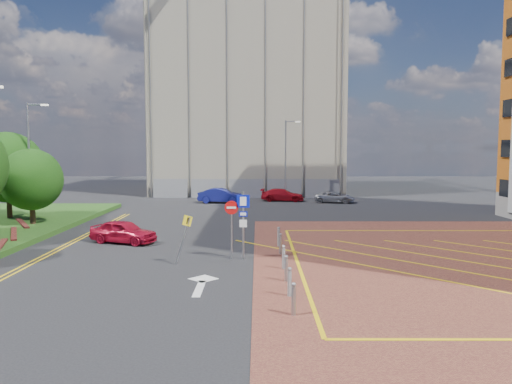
{
  "coord_description": "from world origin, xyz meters",
  "views": [
    {
      "loc": [
        1.17,
        -22.19,
        5.23
      ],
      "look_at": [
        1.1,
        3.33,
        2.98
      ],
      "focal_mm": 35.0,
      "sensor_mm": 36.0,
      "label": 1
    }
  ],
  "objects_px": {
    "tree_c": "(31,180)",
    "sign_cluster": "(239,218)",
    "lamp_left_far": "(30,156)",
    "car_red_left": "(123,232)",
    "car_silver_back": "(334,197)",
    "car_blue_back": "(221,196)",
    "lamp_back": "(286,157)",
    "tree_d": "(8,167)",
    "warning_sign": "(184,233)",
    "car_red_back": "(282,195)"
  },
  "relations": [
    {
      "from": "car_blue_back",
      "to": "car_red_left",
      "type": "bearing_deg",
      "value": 176.44
    },
    {
      "from": "car_blue_back",
      "to": "lamp_left_far",
      "type": "bearing_deg",
      "value": 144.68
    },
    {
      "from": "car_red_left",
      "to": "car_silver_back",
      "type": "distance_m",
      "value": 25.2
    },
    {
      "from": "car_red_left",
      "to": "warning_sign",
      "type": "bearing_deg",
      "value": -121.2
    },
    {
      "from": "lamp_left_far",
      "to": "lamp_back",
      "type": "relative_size",
      "value": 1.0
    },
    {
      "from": "tree_d",
      "to": "sign_cluster",
      "type": "xyz_separation_m",
      "value": [
        16.8,
        -12.02,
        -1.92
      ]
    },
    {
      "from": "car_blue_back",
      "to": "tree_d",
      "type": "bearing_deg",
      "value": 137.88
    },
    {
      "from": "tree_d",
      "to": "lamp_left_far",
      "type": "relative_size",
      "value": 0.76
    },
    {
      "from": "car_blue_back",
      "to": "car_silver_back",
      "type": "bearing_deg",
      "value": -80.96
    },
    {
      "from": "lamp_left_far",
      "to": "car_blue_back",
      "type": "xyz_separation_m",
      "value": [
        12.11,
        13.08,
        -3.95
      ]
    },
    {
      "from": "tree_d",
      "to": "lamp_left_far",
      "type": "distance_m",
      "value": 2.44
    },
    {
      "from": "sign_cluster",
      "to": "warning_sign",
      "type": "relative_size",
      "value": 1.43
    },
    {
      "from": "tree_d",
      "to": "sign_cluster",
      "type": "distance_m",
      "value": 20.74
    },
    {
      "from": "lamp_back",
      "to": "sign_cluster",
      "type": "bearing_deg",
      "value": -97.97
    },
    {
      "from": "tree_d",
      "to": "lamp_back",
      "type": "bearing_deg",
      "value": 36.09
    },
    {
      "from": "car_blue_back",
      "to": "tree_c",
      "type": "bearing_deg",
      "value": 150.9
    },
    {
      "from": "tree_d",
      "to": "warning_sign",
      "type": "bearing_deg",
      "value": -42.48
    },
    {
      "from": "tree_d",
      "to": "car_red_left",
      "type": "relative_size",
      "value": 1.62
    },
    {
      "from": "lamp_back",
      "to": "car_blue_back",
      "type": "height_order",
      "value": "lamp_back"
    },
    {
      "from": "tree_d",
      "to": "car_silver_back",
      "type": "height_order",
      "value": "tree_d"
    },
    {
      "from": "lamp_left_far",
      "to": "car_red_left",
      "type": "distance_m",
      "value": 11.52
    },
    {
      "from": "car_silver_back",
      "to": "sign_cluster",
      "type": "bearing_deg",
      "value": 173.59
    },
    {
      "from": "tree_d",
      "to": "lamp_back",
      "type": "relative_size",
      "value": 0.76
    },
    {
      "from": "car_red_back",
      "to": "car_blue_back",
      "type": "bearing_deg",
      "value": 113.46
    },
    {
      "from": "car_red_left",
      "to": "car_red_back",
      "type": "bearing_deg",
      "value": -4.23
    },
    {
      "from": "tree_d",
      "to": "car_blue_back",
      "type": "relative_size",
      "value": 1.42
    },
    {
      "from": "lamp_back",
      "to": "car_red_back",
      "type": "bearing_deg",
      "value": -110.46
    },
    {
      "from": "lamp_left_far",
      "to": "car_silver_back",
      "type": "height_order",
      "value": "lamp_left_far"
    },
    {
      "from": "lamp_left_far",
      "to": "lamp_back",
      "type": "xyz_separation_m",
      "value": [
        18.5,
        16.0,
        -0.3
      ]
    },
    {
      "from": "lamp_back",
      "to": "car_red_left",
      "type": "distance_m",
      "value": 25.51
    },
    {
      "from": "lamp_back",
      "to": "car_silver_back",
      "type": "xyz_separation_m",
      "value": [
        4.48,
        -2.63,
        -3.83
      ]
    },
    {
      "from": "lamp_left_far",
      "to": "sign_cluster",
      "type": "bearing_deg",
      "value": -36.82
    },
    {
      "from": "tree_d",
      "to": "warning_sign",
      "type": "height_order",
      "value": "tree_d"
    },
    {
      "from": "lamp_back",
      "to": "sign_cluster",
      "type": "distance_m",
      "value": 27.38
    },
    {
      "from": "warning_sign",
      "to": "car_silver_back",
      "type": "distance_m",
      "value": 27.71
    },
    {
      "from": "sign_cluster",
      "to": "car_silver_back",
      "type": "bearing_deg",
      "value": 71.29
    },
    {
      "from": "warning_sign",
      "to": "car_blue_back",
      "type": "relative_size",
      "value": 0.52
    },
    {
      "from": "car_red_left",
      "to": "car_silver_back",
      "type": "bearing_deg",
      "value": -15.85
    },
    {
      "from": "tree_c",
      "to": "sign_cluster",
      "type": "relative_size",
      "value": 1.53
    },
    {
      "from": "warning_sign",
      "to": "car_blue_back",
      "type": "bearing_deg",
      "value": 90.48
    },
    {
      "from": "sign_cluster",
      "to": "car_blue_back",
      "type": "relative_size",
      "value": 0.75
    },
    {
      "from": "sign_cluster",
      "to": "car_silver_back",
      "type": "relative_size",
      "value": 0.83
    },
    {
      "from": "lamp_back",
      "to": "car_blue_back",
      "type": "xyz_separation_m",
      "value": [
        -6.39,
        -2.92,
        -3.65
      ]
    },
    {
      "from": "warning_sign",
      "to": "car_red_back",
      "type": "height_order",
      "value": "warning_sign"
    },
    {
      "from": "lamp_left_far",
      "to": "warning_sign",
      "type": "xyz_separation_m",
      "value": [
        12.33,
        -12.19,
        -3.23
      ]
    },
    {
      "from": "tree_c",
      "to": "car_red_back",
      "type": "xyz_separation_m",
      "value": [
        17.14,
        16.82,
        -2.58
      ]
    },
    {
      "from": "sign_cluster",
      "to": "warning_sign",
      "type": "xyz_separation_m",
      "value": [
        -2.39,
        -1.17,
        -0.52
      ]
    },
    {
      "from": "lamp_left_far",
      "to": "car_blue_back",
      "type": "bearing_deg",
      "value": 47.2
    },
    {
      "from": "car_red_left",
      "to": "car_silver_back",
      "type": "relative_size",
      "value": 0.98
    },
    {
      "from": "sign_cluster",
      "to": "car_blue_back",
      "type": "bearing_deg",
      "value": 96.17
    }
  ]
}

